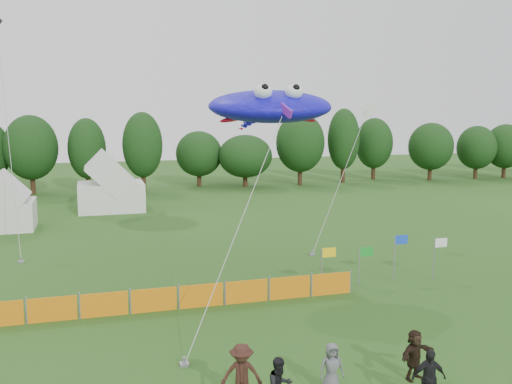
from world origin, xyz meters
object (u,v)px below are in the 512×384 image
object	(u,v)px
barrier_fence	(154,300)
stingray_kite	(268,107)
tent_left	(7,206)
tent_right	(111,188)
spectator_d	(429,378)
spectator_c	(242,375)
spectator_e	(332,368)
spectator_f	(415,355)

from	to	relation	value
barrier_fence	stingray_kite	world-z (taller)	stingray_kite
tent_left	tent_right	distance (m)	9.33
barrier_fence	spectator_d	size ratio (longest dim) A/B	10.46
tent_left	barrier_fence	bearing A→B (deg)	-67.56
spectator_c	stingray_kite	world-z (taller)	stingray_kite
spectator_c	spectator_d	bearing A→B (deg)	2.25
tent_right	barrier_fence	size ratio (longest dim) A/B	0.30
spectator_e	spectator_f	distance (m)	2.84
spectator_c	spectator_d	world-z (taller)	spectator_c
spectator_c	spectator_e	world-z (taller)	spectator_c
spectator_f	stingray_kite	distance (m)	14.25
tent_left	stingray_kite	size ratio (longest dim) A/B	0.22
spectator_f	tent_right	bearing A→B (deg)	82.14
stingray_kite	tent_right	bearing A→B (deg)	107.55
barrier_fence	spectator_e	xyz separation A→B (m)	(4.32, -8.42, 0.27)
tent_left	tent_right	bearing A→B (deg)	38.27
stingray_kite	tent_left	bearing A→B (deg)	131.62
tent_right	spectator_c	size ratio (longest dim) A/B	2.90
spectator_e	stingray_kite	distance (m)	14.41
spectator_e	spectator_c	bearing A→B (deg)	-174.94
barrier_fence	spectator_c	size ratio (longest dim) A/B	9.62
spectator_c	spectator_e	size ratio (longest dim) A/B	1.21
tent_right	stingray_kite	bearing A→B (deg)	-72.45
spectator_c	spectator_d	xyz separation A→B (m)	(5.06, -1.50, -0.08)
tent_left	spectator_d	bearing A→B (deg)	-63.52
spectator_c	stingray_kite	xyz separation A→B (m)	(4.55, 12.06, 7.56)
spectator_d	spectator_f	xyz separation A→B (m)	(0.54, 1.61, -0.06)
spectator_d	barrier_fence	bearing A→B (deg)	132.57
barrier_fence	spectator_d	world-z (taller)	spectator_d
spectator_e	spectator_f	world-z (taller)	spectator_f
tent_right	spectator_e	world-z (taller)	tent_right
stingray_kite	barrier_fence	bearing A→B (deg)	-149.39
spectator_e	tent_right	bearing A→B (deg)	103.06
spectator_d	spectator_f	distance (m)	1.70
tent_right	barrier_fence	xyz separation A→B (m)	(0.78, -25.37, -1.42)
tent_right	spectator_c	bearing A→B (deg)	-86.05
barrier_fence	stingray_kite	xyz separation A→B (m)	(6.11, 3.61, 7.99)
spectator_e	stingray_kite	world-z (taller)	stingray_kite
spectator_f	stingray_kite	size ratio (longest dim) A/B	0.10
spectator_f	spectator_e	bearing A→B (deg)	160.68
spectator_d	spectator_e	world-z (taller)	spectator_d
tent_right	spectator_e	xyz separation A→B (m)	(5.10, -33.79, -1.16)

